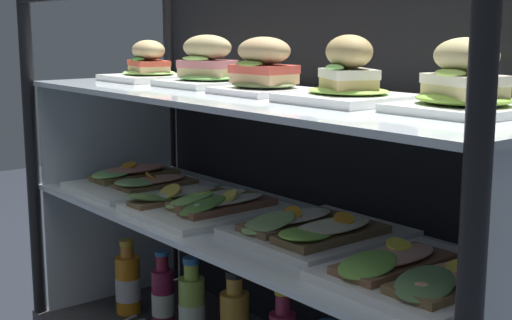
% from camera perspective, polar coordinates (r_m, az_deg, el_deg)
% --- Properties ---
extents(case_frame, '(1.42, 0.48, 0.92)m').
position_cam_1_polar(case_frame, '(1.63, 3.62, -0.90)').
color(case_frame, black).
rests_on(case_frame, ground).
extents(riser_lower_tier, '(1.35, 0.41, 0.35)m').
position_cam_1_polar(riser_lower_tier, '(1.63, -0.00, -11.44)').
color(riser_lower_tier, silver).
rests_on(riser_lower_tier, case_base_deck).
extents(shelf_lower_glass, '(1.37, 0.43, 0.01)m').
position_cam_1_polar(shelf_lower_glass, '(1.57, -0.00, -5.26)').
color(shelf_lower_glass, silver).
rests_on(shelf_lower_glass, riser_lower_tier).
extents(riser_upper_tier, '(1.35, 0.41, 0.27)m').
position_cam_1_polar(riser_upper_tier, '(1.54, -0.00, -0.23)').
color(riser_upper_tier, silver).
rests_on(riser_upper_tier, shelf_lower_glass).
extents(shelf_upper_glass, '(1.37, 0.43, 0.01)m').
position_cam_1_polar(shelf_upper_glass, '(1.52, -0.00, 4.97)').
color(shelf_upper_glass, silver).
rests_on(shelf_upper_glass, riser_upper_tier).
extents(plated_roll_sandwich_near_right_corner, '(0.21, 0.21, 0.11)m').
position_cam_1_polar(plated_roll_sandwich_near_right_corner, '(1.95, -8.49, 7.35)').
color(plated_roll_sandwich_near_right_corner, white).
rests_on(plated_roll_sandwich_near_right_corner, shelf_upper_glass).
extents(plated_roll_sandwich_mid_right, '(0.20, 0.20, 0.12)m').
position_cam_1_polar(plated_roll_sandwich_mid_right, '(1.74, -3.88, 7.30)').
color(plated_roll_sandwich_mid_right, white).
rests_on(plated_roll_sandwich_mid_right, shelf_upper_glass).
extents(plated_roll_sandwich_far_right, '(0.18, 0.18, 0.12)m').
position_cam_1_polar(plated_roll_sandwich_far_right, '(1.53, 0.52, 7.09)').
color(plated_roll_sandwich_far_right, white).
rests_on(plated_roll_sandwich_far_right, shelf_upper_glass).
extents(plated_roll_sandwich_center, '(0.21, 0.21, 0.13)m').
position_cam_1_polar(plated_roll_sandwich_center, '(1.35, 7.32, 6.31)').
color(plated_roll_sandwich_center, white).
rests_on(plated_roll_sandwich_center, shelf_upper_glass).
extents(plated_roll_sandwich_near_left_corner, '(0.20, 0.20, 0.12)m').
position_cam_1_polar(plated_roll_sandwich_near_left_corner, '(1.22, 16.15, 5.70)').
color(plated_roll_sandwich_near_left_corner, white).
rests_on(plated_roll_sandwich_near_left_corner, shelf_upper_glass).
extents(open_sandwich_tray_near_left_corner, '(0.28, 0.32, 0.06)m').
position_cam_1_polar(open_sandwich_tray_near_left_corner, '(1.95, -9.29, -1.60)').
color(open_sandwich_tray_near_left_corner, white).
rests_on(open_sandwich_tray_near_left_corner, shelf_lower_glass).
extents(open_sandwich_tray_near_right_corner, '(0.28, 0.32, 0.06)m').
position_cam_1_polar(open_sandwich_tray_near_right_corner, '(1.66, -4.10, -3.51)').
color(open_sandwich_tray_near_right_corner, white).
rests_on(open_sandwich_tray_near_right_corner, shelf_lower_glass).
extents(open_sandwich_tray_far_left, '(0.28, 0.32, 0.06)m').
position_cam_1_polar(open_sandwich_tray_far_left, '(1.46, 4.55, -5.50)').
color(open_sandwich_tray_far_left, white).
rests_on(open_sandwich_tray_far_left, shelf_lower_glass).
extents(open_sandwich_tray_far_right, '(0.28, 0.32, 0.06)m').
position_cam_1_polar(open_sandwich_tray_far_right, '(1.23, 12.93, -8.72)').
color(open_sandwich_tray_far_right, white).
rests_on(open_sandwich_tray_far_right, shelf_lower_glass).
extents(juice_bottle_front_second, '(0.07, 0.07, 0.21)m').
position_cam_1_polar(juice_bottle_front_second, '(2.07, -10.09, -9.59)').
color(juice_bottle_front_second, orange).
rests_on(juice_bottle_front_second, case_base_deck).
extents(juice_bottle_tucked_behind, '(0.06, 0.06, 0.21)m').
position_cam_1_polar(juice_bottle_tucked_behind, '(1.95, -7.37, -10.74)').
color(juice_bottle_tucked_behind, '#902148').
rests_on(juice_bottle_tucked_behind, case_base_deck).
extents(juice_bottle_front_fourth, '(0.07, 0.07, 0.24)m').
position_cam_1_polar(juice_bottle_front_fourth, '(1.82, -5.09, -11.80)').
color(juice_bottle_front_fourth, '#ADD255').
rests_on(juice_bottle_front_fourth, case_base_deck).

